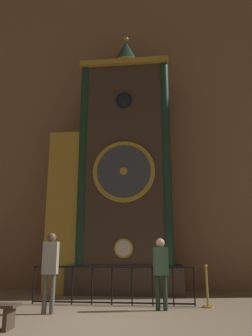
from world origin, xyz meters
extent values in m
plane|color=#847056|center=(0.00, 0.00, 0.00)|extent=(28.00, 28.00, 0.00)
cube|color=#936B4C|center=(0.00, 5.94, 6.99)|extent=(24.00, 0.30, 13.97)
cube|color=#423328|center=(0.03, 4.76, 0.46)|extent=(3.83, 1.61, 0.92)
cube|color=#423328|center=(0.03, 4.76, 4.62)|extent=(3.07, 1.40, 7.42)
cube|color=gold|center=(0.03, 4.66, 8.23)|extent=(3.31, 1.54, 0.20)
cylinder|color=gold|center=(0.03, 4.03, 1.47)|extent=(0.62, 0.05, 0.62)
cylinder|color=silver|center=(0.03, 4.00, 1.47)|extent=(0.51, 0.03, 0.51)
cylinder|color=gold|center=(0.03, 4.03, 4.03)|extent=(2.15, 0.07, 2.15)
cylinder|color=#3D424C|center=(0.03, 3.99, 4.03)|extent=(1.85, 0.04, 1.85)
cylinder|color=gold|center=(0.03, 3.97, 4.03)|extent=(0.26, 0.03, 0.26)
cube|color=black|center=(0.03, 4.55, 6.70)|extent=(0.75, 0.42, 0.75)
sphere|color=black|center=(0.03, 4.11, 6.70)|extent=(0.60, 0.60, 0.60)
cylinder|color=#193828|center=(-1.44, 4.16, 4.62)|extent=(0.33, 0.33, 7.42)
cylinder|color=#193828|center=(1.50, 4.16, 4.62)|extent=(0.33, 0.33, 7.42)
cylinder|color=gold|center=(0.03, 4.76, 8.48)|extent=(1.08, 1.08, 0.30)
cone|color=#1C3D2C|center=(0.03, 4.76, 9.13)|extent=(1.03, 1.03, 1.00)
sphere|color=gold|center=(0.03, 4.76, 9.75)|extent=(0.20, 0.20, 0.20)
cube|color=#4C3828|center=(-2.12, 4.81, 2.80)|extent=(1.13, 1.19, 5.60)
cube|color=gold|center=(-2.12, 4.20, 2.80)|extent=(1.18, 0.06, 5.60)
cylinder|color=black|center=(-2.25, 2.32, 0.49)|extent=(0.04, 0.04, 0.98)
cylinder|color=black|center=(-1.71, 2.32, 0.49)|extent=(0.04, 0.04, 0.98)
cylinder|color=black|center=(-1.17, 2.32, 0.49)|extent=(0.04, 0.04, 0.98)
cylinder|color=black|center=(-0.63, 2.32, 0.49)|extent=(0.04, 0.04, 0.98)
cylinder|color=black|center=(-0.09, 2.32, 0.49)|extent=(0.04, 0.04, 0.98)
cylinder|color=black|center=(0.45, 2.32, 0.49)|extent=(0.04, 0.04, 0.98)
cylinder|color=black|center=(0.99, 2.32, 0.49)|extent=(0.04, 0.04, 0.98)
cylinder|color=black|center=(1.54, 2.32, 0.49)|extent=(0.04, 0.04, 0.98)
cylinder|color=black|center=(2.08, 2.32, 0.49)|extent=(0.04, 0.04, 0.98)
cylinder|color=black|center=(-0.09, 2.32, 0.96)|extent=(4.33, 0.05, 0.05)
cylinder|color=black|center=(-0.09, 2.32, 0.06)|extent=(4.33, 0.04, 0.04)
cylinder|color=#58554F|center=(-1.43, 0.91, 0.43)|extent=(0.11, 0.11, 0.86)
cylinder|color=#58554F|center=(-1.25, 0.91, 0.43)|extent=(0.11, 0.11, 0.86)
cube|color=gray|center=(-1.34, 0.91, 1.23)|extent=(0.35, 0.24, 0.74)
sphere|color=brown|center=(-1.34, 0.91, 1.69)|extent=(0.21, 0.21, 0.21)
cylinder|color=#213427|center=(1.14, 1.63, 0.40)|extent=(0.11, 0.11, 0.81)
cylinder|color=#213427|center=(1.32, 1.63, 0.40)|extent=(0.11, 0.11, 0.81)
cube|color=#385642|center=(1.23, 1.63, 1.14)|extent=(0.38, 0.30, 0.67)
sphere|color=tan|center=(1.23, 1.63, 1.58)|extent=(0.22, 0.22, 0.22)
cylinder|color=#B28E33|center=(2.39, 2.22, 0.02)|extent=(0.28, 0.28, 0.04)
cylinder|color=#B28E33|center=(2.39, 2.22, 0.48)|extent=(0.06, 0.06, 0.96)
sphere|color=#B28E33|center=(2.39, 2.22, 1.00)|extent=(0.09, 0.09, 0.09)
cube|color=#423328|center=(-1.53, -0.66, 0.20)|extent=(0.08, 0.36, 0.39)
camera|label=1|loc=(1.26, -6.82, 1.39)|focal=35.00mm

